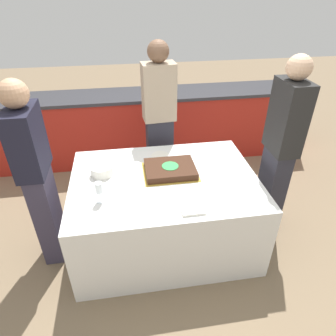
% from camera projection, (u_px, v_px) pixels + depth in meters
% --- Properties ---
extents(ground_plane, '(14.00, 14.00, 0.00)m').
position_uv_depth(ground_plane, '(165.00, 238.00, 2.97)').
color(ground_plane, '#7A664C').
extents(back_counter, '(4.40, 0.58, 0.92)m').
position_uv_depth(back_counter, '(147.00, 126.00, 4.09)').
color(back_counter, '#A82319').
rests_on(back_counter, ground_plane).
extents(dining_table, '(1.60, 1.16, 0.72)m').
position_uv_depth(dining_table, '(165.00, 210.00, 2.77)').
color(dining_table, white).
rests_on(dining_table, ground_plane).
extents(cake, '(0.48, 0.38, 0.07)m').
position_uv_depth(cake, '(170.00, 169.00, 2.63)').
color(cake, gold).
rests_on(cake, dining_table).
extents(plate_stack, '(0.19, 0.19, 0.09)m').
position_uv_depth(plate_stack, '(102.00, 170.00, 2.60)').
color(plate_stack, white).
rests_on(plate_stack, dining_table).
extents(wine_glass, '(0.07, 0.07, 0.17)m').
position_uv_depth(wine_glass, '(99.00, 189.00, 2.24)').
color(wine_glass, white).
rests_on(wine_glass, dining_table).
extents(side_plate_near_cake, '(0.17, 0.17, 0.00)m').
position_uv_depth(side_plate_near_cake, '(160.00, 155.00, 2.89)').
color(side_plate_near_cake, white).
rests_on(side_plate_near_cake, dining_table).
extents(side_plate_right_edge, '(0.17, 0.17, 0.00)m').
position_uv_depth(side_plate_right_edge, '(225.00, 172.00, 2.65)').
color(side_plate_right_edge, white).
rests_on(side_plate_right_edge, dining_table).
extents(utensil_pile, '(0.17, 0.08, 0.02)m').
position_uv_depth(utensil_pile, '(193.00, 211.00, 2.19)').
color(utensil_pile, white).
rests_on(utensil_pile, dining_table).
extents(person_cutting_cake, '(0.34, 0.23, 1.71)m').
position_uv_depth(person_cutting_cake, '(159.00, 121.00, 3.15)').
color(person_cutting_cake, '#282833').
rests_on(person_cutting_cake, ground_plane).
extents(person_seated_left, '(0.21, 0.37, 1.63)m').
position_uv_depth(person_seated_left, '(37.00, 177.00, 2.38)').
color(person_seated_left, '#383347').
rests_on(person_seated_left, ground_plane).
extents(person_seated_right, '(0.20, 0.33, 1.72)m').
position_uv_depth(person_seated_right, '(280.00, 151.00, 2.61)').
color(person_seated_right, '#282833').
rests_on(person_seated_right, ground_plane).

